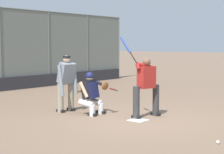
% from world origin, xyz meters
% --- Properties ---
extents(ground_plane, '(160.00, 160.00, 0.00)m').
position_xyz_m(ground_plane, '(0.00, 0.00, 0.00)').
color(ground_plane, '#7A604C').
extents(home_plate_marker, '(0.43, 0.43, 0.01)m').
position_xyz_m(home_plate_marker, '(0.00, 0.00, 0.01)').
color(home_plate_marker, white).
rests_on(home_plate_marker, ground_plane).
extents(batter_at_plate, '(0.91, 0.79, 2.15)m').
position_xyz_m(batter_at_plate, '(-0.49, -0.10, 0.86)').
color(batter_at_plate, '#333333').
rests_on(batter_at_plate, ground_plane).
extents(catcher_behind_plate, '(0.64, 0.75, 1.18)m').
position_xyz_m(catcher_behind_plate, '(0.14, -1.49, 0.61)').
color(catcher_behind_plate, silver).
rests_on(catcher_behind_plate, ground_plane).
extents(umpire_home, '(0.66, 0.43, 1.63)m').
position_xyz_m(umpire_home, '(0.31, -2.33, 0.87)').
color(umpire_home, gray).
rests_on(umpire_home, ground_plane).
extents(spare_bat_near_backstop, '(0.48, 0.79, 0.07)m').
position_xyz_m(spare_bat_near_backstop, '(-4.56, -4.66, 0.03)').
color(spare_bat_near_backstop, black).
rests_on(spare_bat_near_backstop, ground_plane).
extents(fielding_glove_on_dirt, '(0.28, 0.21, 0.10)m').
position_xyz_m(fielding_glove_on_dirt, '(-3.16, -5.25, 0.05)').
color(fielding_glove_on_dirt, brown).
rests_on(fielding_glove_on_dirt, ground_plane).
extents(baseball_loose, '(0.07, 0.07, 0.07)m').
position_xyz_m(baseball_loose, '(0.86, 2.54, 0.04)').
color(baseball_loose, white).
rests_on(baseball_loose, ground_plane).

